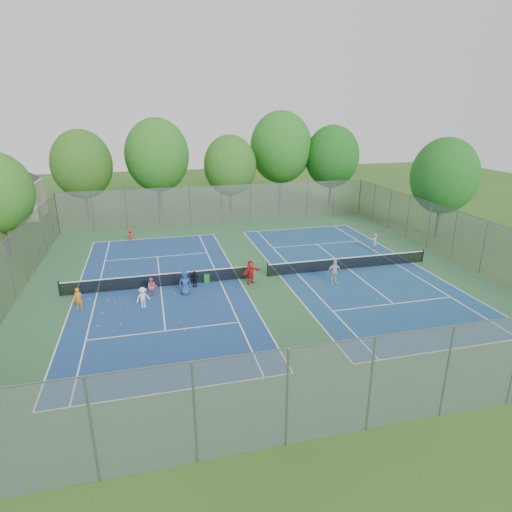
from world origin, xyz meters
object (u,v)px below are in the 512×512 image
(net_right, at_px, (349,263))
(ball_hopper, at_px, (207,278))
(instructor, at_px, (374,242))
(ball_crate, at_px, (145,281))
(net_left, at_px, (160,281))

(net_right, xyz_separation_m, ball_hopper, (-10.80, -0.05, -0.14))
(ball_hopper, xyz_separation_m, instructor, (14.82, 3.48, 0.47))
(net_right, distance_m, instructor, 5.29)
(net_right, height_order, ball_crate, net_right)
(net_right, relative_size, ball_crate, 34.22)
(ball_hopper, bearing_deg, net_left, 179.04)
(ball_crate, bearing_deg, net_right, -3.23)
(net_left, distance_m, net_right, 14.00)
(ball_crate, bearing_deg, net_left, -40.47)
(ball_crate, relative_size, ball_hopper, 0.60)
(net_left, relative_size, ball_hopper, 20.44)
(ball_hopper, bearing_deg, ball_crate, 167.87)
(net_left, bearing_deg, net_right, 0.00)
(net_right, bearing_deg, instructor, 40.46)
(net_left, height_order, ball_hopper, net_left)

